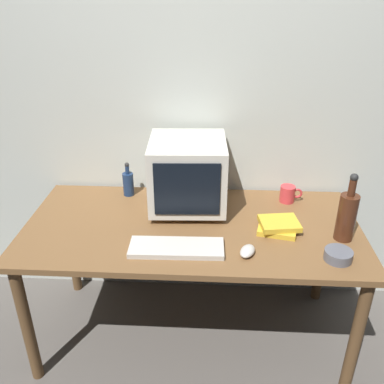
{
  "coord_description": "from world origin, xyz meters",
  "views": [
    {
      "loc": [
        0.1,
        -1.76,
        1.8
      ],
      "look_at": [
        0.0,
        0.0,
        0.89
      ],
      "focal_mm": 39.1,
      "sensor_mm": 36.0,
      "label": 1
    }
  ],
  "objects_px": {
    "book_stack": "(278,226)",
    "bottle_short": "(128,183)",
    "cd_spindle": "(338,255)",
    "keyboard": "(176,248)",
    "crt_monitor": "(188,174)",
    "mug": "(288,194)",
    "bottle_tall": "(347,215)",
    "computer_mouse": "(247,251)"
  },
  "relations": [
    {
      "from": "mug",
      "to": "crt_monitor",
      "type": "bearing_deg",
      "value": -169.93
    },
    {
      "from": "bottle_short",
      "to": "bottle_tall",
      "type": "bearing_deg",
      "value": -19.6
    },
    {
      "from": "crt_monitor",
      "to": "bottle_short",
      "type": "height_order",
      "value": "crt_monitor"
    },
    {
      "from": "crt_monitor",
      "to": "cd_spindle",
      "type": "relative_size",
      "value": 3.37
    },
    {
      "from": "keyboard",
      "to": "bottle_short",
      "type": "relative_size",
      "value": 2.16
    },
    {
      "from": "book_stack",
      "to": "cd_spindle",
      "type": "bearing_deg",
      "value": -44.84
    },
    {
      "from": "keyboard",
      "to": "book_stack",
      "type": "relative_size",
      "value": 1.99
    },
    {
      "from": "book_stack",
      "to": "bottle_short",
      "type": "bearing_deg",
      "value": 157.36
    },
    {
      "from": "computer_mouse",
      "to": "crt_monitor",
      "type": "bearing_deg",
      "value": 146.67
    },
    {
      "from": "book_stack",
      "to": "cd_spindle",
      "type": "relative_size",
      "value": 1.76
    },
    {
      "from": "bottle_tall",
      "to": "book_stack",
      "type": "distance_m",
      "value": 0.31
    },
    {
      "from": "crt_monitor",
      "to": "cd_spindle",
      "type": "height_order",
      "value": "crt_monitor"
    },
    {
      "from": "computer_mouse",
      "to": "book_stack",
      "type": "bearing_deg",
      "value": 74.47
    },
    {
      "from": "mug",
      "to": "computer_mouse",
      "type": "bearing_deg",
      "value": -116.03
    },
    {
      "from": "bottle_short",
      "to": "mug",
      "type": "relative_size",
      "value": 1.62
    },
    {
      "from": "bottle_tall",
      "to": "bottle_short",
      "type": "distance_m",
      "value": 1.15
    },
    {
      "from": "bottle_tall",
      "to": "book_stack",
      "type": "xyz_separation_m",
      "value": [
        -0.29,
        0.06,
        -0.1
      ]
    },
    {
      "from": "bottle_short",
      "to": "cd_spindle",
      "type": "height_order",
      "value": "bottle_short"
    },
    {
      "from": "cd_spindle",
      "to": "keyboard",
      "type": "bearing_deg",
      "value": 177.43
    },
    {
      "from": "computer_mouse",
      "to": "bottle_short",
      "type": "height_order",
      "value": "bottle_short"
    },
    {
      "from": "bottle_tall",
      "to": "cd_spindle",
      "type": "relative_size",
      "value": 2.76
    },
    {
      "from": "crt_monitor",
      "to": "mug",
      "type": "xyz_separation_m",
      "value": [
        0.54,
        0.1,
        -0.15
      ]
    },
    {
      "from": "keyboard",
      "to": "mug",
      "type": "relative_size",
      "value": 3.5
    },
    {
      "from": "bottle_tall",
      "to": "keyboard",
      "type": "bearing_deg",
      "value": -169.76
    },
    {
      "from": "crt_monitor",
      "to": "bottle_short",
      "type": "distance_m",
      "value": 0.38
    },
    {
      "from": "computer_mouse",
      "to": "cd_spindle",
      "type": "relative_size",
      "value": 0.83
    },
    {
      "from": "book_stack",
      "to": "mug",
      "type": "distance_m",
      "value": 0.31
    },
    {
      "from": "bottle_tall",
      "to": "cd_spindle",
      "type": "bearing_deg",
      "value": -111.03
    },
    {
      "from": "keyboard",
      "to": "book_stack",
      "type": "height_order",
      "value": "book_stack"
    },
    {
      "from": "crt_monitor",
      "to": "cd_spindle",
      "type": "xyz_separation_m",
      "value": [
        0.67,
        -0.43,
        -0.17
      ]
    },
    {
      "from": "bottle_short",
      "to": "computer_mouse",
      "type": "bearing_deg",
      "value": -40.66
    },
    {
      "from": "crt_monitor",
      "to": "book_stack",
      "type": "xyz_separation_m",
      "value": [
        0.45,
        -0.2,
        -0.17
      ]
    },
    {
      "from": "bottle_short",
      "to": "book_stack",
      "type": "relative_size",
      "value": 0.92
    },
    {
      "from": "bottle_tall",
      "to": "book_stack",
      "type": "relative_size",
      "value": 1.57
    },
    {
      "from": "mug",
      "to": "cd_spindle",
      "type": "height_order",
      "value": "mug"
    },
    {
      "from": "book_stack",
      "to": "mug",
      "type": "height_order",
      "value": "mug"
    },
    {
      "from": "bottle_tall",
      "to": "mug",
      "type": "distance_m",
      "value": 0.42
    },
    {
      "from": "bottle_short",
      "to": "mug",
      "type": "xyz_separation_m",
      "value": [
        0.87,
        -0.03,
        -0.03
      ]
    },
    {
      "from": "bottle_tall",
      "to": "cd_spindle",
      "type": "distance_m",
      "value": 0.21
    },
    {
      "from": "mug",
      "to": "cd_spindle",
      "type": "distance_m",
      "value": 0.54
    },
    {
      "from": "bottle_tall",
      "to": "crt_monitor",
      "type": "bearing_deg",
      "value": 160.78
    },
    {
      "from": "computer_mouse",
      "to": "bottle_tall",
      "type": "distance_m",
      "value": 0.49
    }
  ]
}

